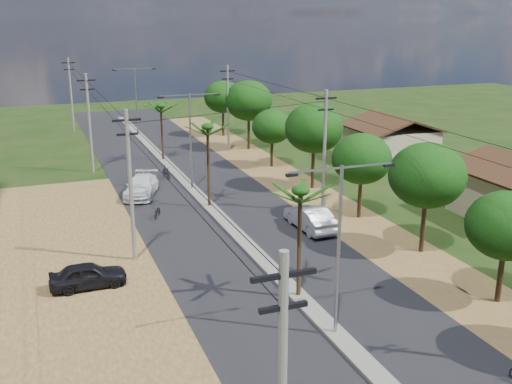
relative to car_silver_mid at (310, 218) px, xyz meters
The scene contains 28 objects.
ground 13.92m from the car_silver_mid, 111.09° to the right, with size 160.00×160.00×0.00m, color black.
road 5.46m from the car_silver_mid, 157.88° to the left, with size 12.00×110.00×0.04m, color black.
median 7.13m from the car_silver_mid, 134.82° to the left, with size 1.00×90.00×0.18m, color #605E56.
dirt_shoulder_east 4.13m from the car_silver_mid, 30.14° to the left, with size 5.00×90.00×0.03m, color brown.
house_east_far 22.01m from the car_silver_mid, 43.21° to the left, with size 7.60×7.50×4.60m.
tree_east_b 14.05m from the car_silver_mid, 71.65° to the right, with size 4.00×4.00×5.83m.
tree_east_c 8.61m from the car_silver_mid, 51.78° to the right, with size 4.60×4.60×6.83m.
tree_east_d 5.73m from the car_silver_mid, 13.20° to the left, with size 4.20×4.20×6.13m.
tree_east_e 11.00m from the car_silver_mid, 63.01° to the left, with size 4.80×4.80×7.14m.
tree_east_f 17.81m from the car_silver_mid, 76.15° to the left, with size 3.80×3.80×5.52m.
tree_east_g 25.87m from the car_silver_mid, 79.15° to the left, with size 5.00×5.00×7.38m.
tree_east_h 33.56m from the car_silver_mid, 82.24° to the left, with size 4.40×4.40×6.52m.
palm_median_near 11.30m from the car_silver_mid, 119.14° to the right, with size 2.00×2.00×6.15m.
palm_median_mid 10.02m from the car_silver_mid, 125.41° to the left, with size 2.00×2.00×6.55m.
palm_median_far 23.98m from the car_silver_mid, 102.25° to the left, with size 2.00×2.00×5.85m.
streetlight_near 14.45m from the car_silver_mid, 111.09° to the right, with size 5.10×0.18×8.00m.
streetlight_mid 13.62m from the car_silver_mid, 112.57° to the left, with size 5.10×0.18×8.00m.
streetlight_far 37.58m from the car_silver_mid, 97.69° to the left, with size 5.10×0.18×8.00m.
utility_pole_w_b 12.67m from the car_silver_mid, behind, with size 1.60×0.24×9.00m.
utility_pole_w_c 24.53m from the car_silver_mid, 119.71° to the left, with size 1.60×0.24×9.00m.
utility_pole_w_d 43.89m from the car_silver_mid, 105.93° to the left, with size 1.60×0.24×9.00m.
utility_pole_e_b 5.57m from the car_silver_mid, 50.50° to the left, with size 1.60×0.24×9.00m.
utility_pole_e_c 25.46m from the car_silver_mid, 84.30° to the left, with size 1.60×0.24×9.00m.
car_silver_mid is the anchor object (origin of this frame).
car_white_far 15.02m from the car_silver_mid, 127.81° to the left, with size 2.17×5.34×1.55m, color silver.
car_parked_dark 15.46m from the car_silver_mid, 165.50° to the right, with size 1.62×4.02×1.37m, color black.
moto_rider_west_a 11.02m from the car_silver_mid, 146.18° to the left, with size 0.57×1.64×0.86m, color black.
moto_rider_west_b 17.48m from the car_silver_mid, 110.77° to the left, with size 0.53×1.87×1.12m, color black.
Camera 1 is at (-12.02, -21.40, 14.10)m, focal length 42.00 mm.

